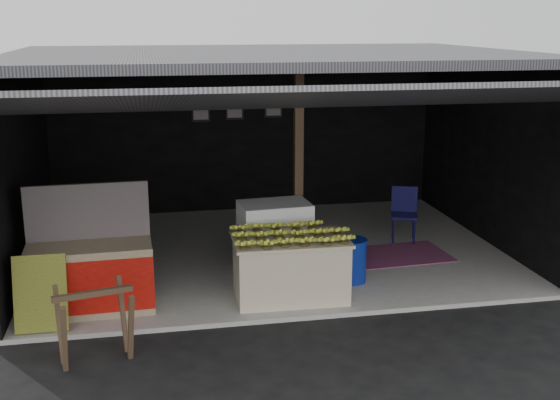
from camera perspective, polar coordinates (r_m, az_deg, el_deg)
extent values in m
plane|color=black|center=(8.43, 2.25, -9.77)|extent=(80.00, 80.00, 0.00)
cube|color=gray|center=(10.70, -0.82, -4.20)|extent=(7.00, 5.00, 0.06)
cube|color=black|center=(12.75, -2.85, 5.69)|extent=(7.00, 0.15, 2.90)
cube|color=black|center=(10.31, -20.39, 2.67)|extent=(0.15, 5.00, 2.90)
cube|color=black|center=(11.46, 16.69, 4.09)|extent=(0.15, 5.00, 2.90)
cube|color=#232326|center=(10.15, -0.88, 11.67)|extent=(7.20, 5.20, 0.12)
cube|color=#232326|center=(6.80, 4.33, 8.26)|extent=(7.40, 2.47, 0.48)
cube|color=#503B28|center=(9.81, 1.50, 2.87)|extent=(0.12, 0.12, 2.85)
cube|color=beige|center=(8.80, 0.85, -5.66)|extent=(1.38, 0.85, 0.74)
cube|color=beige|center=(8.67, 0.86, -3.24)|extent=(1.44, 0.91, 0.04)
cube|color=white|center=(9.49, -0.43, -3.23)|extent=(0.97, 0.69, 1.03)
cube|color=navy|center=(9.17, -0.07, -3.52)|extent=(0.72, 0.08, 0.31)
cube|color=#B21414|center=(9.29, -0.07, -5.63)|extent=(0.46, 0.05, 0.10)
cube|color=#998466|center=(8.70, -15.12, -6.14)|extent=(1.48, 0.69, 0.82)
cube|color=#B9130C|center=(8.40, -15.26, -6.93)|extent=(1.46, 0.07, 0.64)
cube|color=white|center=(8.39, -15.26, -6.95)|extent=(0.50, 0.03, 0.16)
cube|color=#172147|center=(8.74, -15.33, -0.89)|extent=(1.46, 0.10, 0.68)
cube|color=black|center=(8.33, -18.90, -7.21)|extent=(0.58, 0.25, 0.85)
cube|color=#503B28|center=(7.34, -17.11, -10.79)|extent=(0.12, 0.30, 0.80)
cube|color=#503B28|center=(7.42, -12.02, -10.14)|extent=(0.12, 0.30, 0.80)
cube|color=#503B28|center=(7.70, -17.50, -9.60)|extent=(0.12, 0.30, 0.80)
cube|color=#503B28|center=(7.78, -12.65, -9.00)|extent=(0.12, 0.30, 0.80)
cube|color=#503B28|center=(7.41, -14.99, -7.37)|extent=(0.80, 0.24, 0.06)
cylinder|color=navy|center=(9.40, 5.86, -4.99)|extent=(0.38, 0.38, 0.56)
cylinder|color=#0D0B3E|center=(11.04, 9.19, -2.50)|extent=(0.03, 0.03, 0.42)
cylinder|color=#0D0B3E|center=(11.05, 10.86, -2.55)|extent=(0.03, 0.03, 0.42)
cylinder|color=#0D0B3E|center=(11.34, 9.17, -2.02)|extent=(0.03, 0.03, 0.42)
cylinder|color=#0D0B3E|center=(11.36, 10.79, -2.08)|extent=(0.03, 0.03, 0.42)
cube|color=#0D0B3E|center=(11.14, 10.05, -1.25)|extent=(0.51, 0.51, 0.04)
cube|color=#0D0B3E|center=(11.26, 10.07, 0.05)|extent=(0.39, 0.17, 0.43)
cube|color=#7B1B56|center=(10.60, 9.47, -4.39)|extent=(1.56, 1.09, 0.01)
cube|color=black|center=(12.51, -6.47, 7.30)|extent=(0.32, 0.03, 0.42)
cube|color=#4C4C59|center=(12.49, -6.46, 7.29)|extent=(0.26, 0.02, 0.34)
cube|color=black|center=(12.57, -3.72, 7.48)|extent=(0.32, 0.03, 0.42)
cube|color=#4C4C59|center=(12.55, -3.71, 7.47)|extent=(0.26, 0.02, 0.34)
cube|color=black|center=(12.67, -0.55, 7.66)|extent=(0.32, 0.03, 0.42)
cube|color=#4C4C59|center=(12.66, -0.54, 7.65)|extent=(0.26, 0.02, 0.34)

